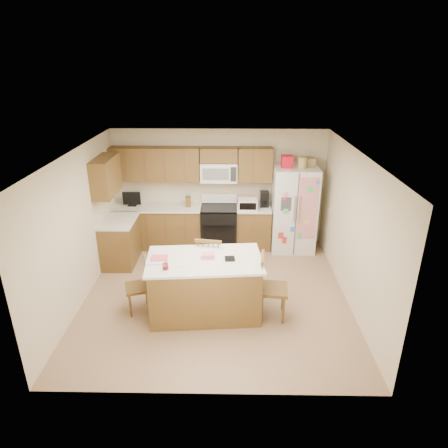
{
  "coord_description": "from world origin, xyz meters",
  "views": [
    {
      "loc": [
        0.25,
        -5.99,
        3.86
      ],
      "look_at": [
        0.14,
        0.35,
        1.19
      ],
      "focal_mm": 32.0,
      "sensor_mm": 36.0,
      "label": 1
    }
  ],
  "objects_px": {
    "stove": "(219,226)",
    "windsor_chair_back": "(211,266)",
    "refrigerator": "(294,208)",
    "windsor_chair_left": "(139,287)",
    "windsor_chair_right": "(272,288)",
    "island": "(205,286)"
  },
  "relations": [
    {
      "from": "refrigerator",
      "to": "windsor_chair_left",
      "type": "bearing_deg",
      "value": -139.79
    },
    {
      "from": "island",
      "to": "windsor_chair_right",
      "type": "height_order",
      "value": "windsor_chair_right"
    },
    {
      "from": "refrigerator",
      "to": "island",
      "type": "distance_m",
      "value": 2.98
    },
    {
      "from": "stove",
      "to": "windsor_chair_left",
      "type": "distance_m",
      "value": 2.71
    },
    {
      "from": "stove",
      "to": "windsor_chair_left",
      "type": "xyz_separation_m",
      "value": [
        -1.22,
        -2.42,
        -0.03
      ]
    },
    {
      "from": "windsor_chair_back",
      "to": "windsor_chair_left",
      "type": "bearing_deg",
      "value": -153.71
    },
    {
      "from": "windsor_chair_right",
      "to": "refrigerator",
      "type": "bearing_deg",
      "value": 74.84
    },
    {
      "from": "refrigerator",
      "to": "windsor_chair_right",
      "type": "relative_size",
      "value": 1.9
    },
    {
      "from": "refrigerator",
      "to": "windsor_chair_back",
      "type": "height_order",
      "value": "refrigerator"
    },
    {
      "from": "stove",
      "to": "refrigerator",
      "type": "relative_size",
      "value": 0.55
    },
    {
      "from": "island",
      "to": "windsor_chair_right",
      "type": "distance_m",
      "value": 1.05
    },
    {
      "from": "stove",
      "to": "windsor_chair_right",
      "type": "relative_size",
      "value": 1.05
    },
    {
      "from": "island",
      "to": "windsor_chair_back",
      "type": "distance_m",
      "value": 0.6
    },
    {
      "from": "windsor_chair_right",
      "to": "island",
      "type": "bearing_deg",
      "value": 175.42
    },
    {
      "from": "stove",
      "to": "windsor_chair_back",
      "type": "height_order",
      "value": "stove"
    },
    {
      "from": "windsor_chair_back",
      "to": "island",
      "type": "bearing_deg",
      "value": -96.04
    },
    {
      "from": "stove",
      "to": "windsor_chair_right",
      "type": "distance_m",
      "value": 2.7
    },
    {
      "from": "stove",
      "to": "windsor_chair_right",
      "type": "xyz_separation_m",
      "value": [
        0.9,
        -2.55,
        0.03
      ]
    },
    {
      "from": "island",
      "to": "windsor_chair_right",
      "type": "xyz_separation_m",
      "value": [
        1.05,
        -0.08,
        0.02
      ]
    },
    {
      "from": "windsor_chair_back",
      "to": "windsor_chair_right",
      "type": "distance_m",
      "value": 1.2
    },
    {
      "from": "island",
      "to": "windsor_chair_left",
      "type": "relative_size",
      "value": 2.0
    },
    {
      "from": "stove",
      "to": "windsor_chair_left",
      "type": "height_order",
      "value": "stove"
    }
  ]
}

